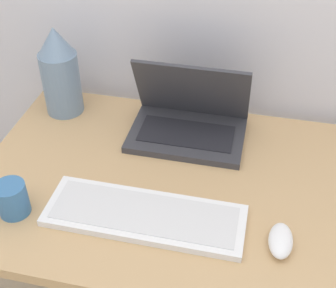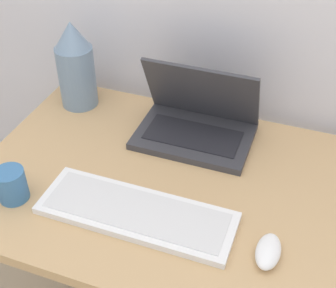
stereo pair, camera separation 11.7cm
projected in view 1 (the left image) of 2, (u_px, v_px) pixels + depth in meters
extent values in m
cube|color=tan|center=(171.00, 185.00, 1.22)|extent=(1.02, 0.70, 0.03)
cylinder|color=tan|center=(70.00, 188.00, 1.77)|extent=(0.05, 0.05, 0.74)
cylinder|color=tan|center=(318.00, 228.00, 1.61)|extent=(0.05, 0.05, 0.74)
cube|color=#333338|center=(187.00, 134.00, 1.35)|extent=(0.33, 0.23, 0.02)
cube|color=black|center=(186.00, 133.00, 1.34)|extent=(0.27, 0.12, 0.00)
cube|color=#333338|center=(192.00, 91.00, 1.33)|extent=(0.33, 0.10, 0.21)
cube|color=black|center=(193.00, 88.00, 1.33)|extent=(0.29, 0.08, 0.17)
cube|color=white|center=(145.00, 216.00, 1.11)|extent=(0.47, 0.16, 0.02)
cube|color=silver|center=(145.00, 213.00, 1.10)|extent=(0.44, 0.13, 0.00)
ellipsoid|color=white|center=(281.00, 241.00, 1.04)|extent=(0.05, 0.10, 0.03)
cylinder|color=slate|center=(62.00, 83.00, 1.41)|extent=(0.11, 0.11, 0.19)
cone|color=slate|center=(55.00, 41.00, 1.32)|extent=(0.11, 0.11, 0.08)
cylinder|color=teal|center=(12.00, 199.00, 1.10)|extent=(0.07, 0.07, 0.08)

